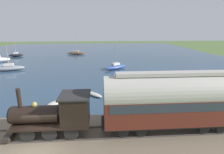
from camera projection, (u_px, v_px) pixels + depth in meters
ground_plane at (42, 154)px, 11.67m from camera, size 200.00×200.00×0.00m
harbor_water at (87, 55)px, 54.32m from camera, size 80.00×80.00×0.01m
rail_embankment at (47, 139)px, 12.81m from camera, size 5.76×56.00×0.68m
steam_locomotive at (57, 113)px, 12.31m from camera, size 2.16×5.91×3.55m
passenger_coach at (172, 99)px, 12.66m from camera, size 2.44×10.25×4.49m
sailboat_black at (16, 55)px, 50.68m from camera, size 2.74×4.10×5.54m
sailboat_blue at (116, 67)px, 35.34m from camera, size 4.12×5.18×5.46m
sailboat_brown at (76, 53)px, 54.50m from camera, size 1.92×5.79×5.50m
sailboat_gray at (9, 68)px, 34.10m from camera, size 2.94×5.68×5.10m
sailboat_red at (222, 91)px, 21.16m from camera, size 2.91×5.73×7.56m
rowboat_far_out at (94, 94)px, 21.64m from camera, size 2.53×2.44×0.33m
rowboat_off_pier at (149, 97)px, 20.58m from camera, size 1.78×2.11×0.55m
rowboat_mid_harbor at (59, 102)px, 19.20m from camera, size 2.44×2.77×0.47m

